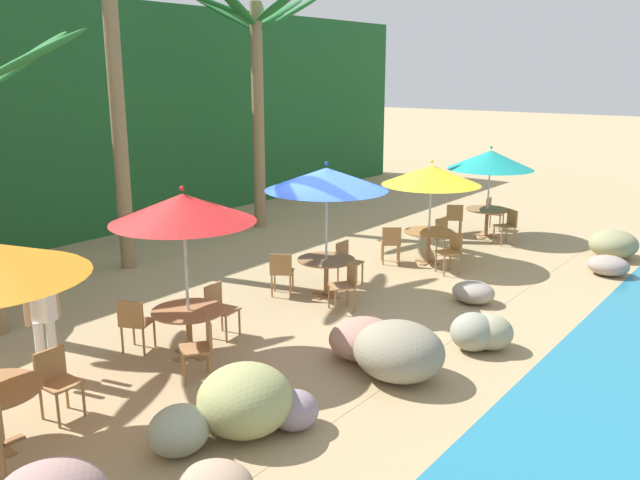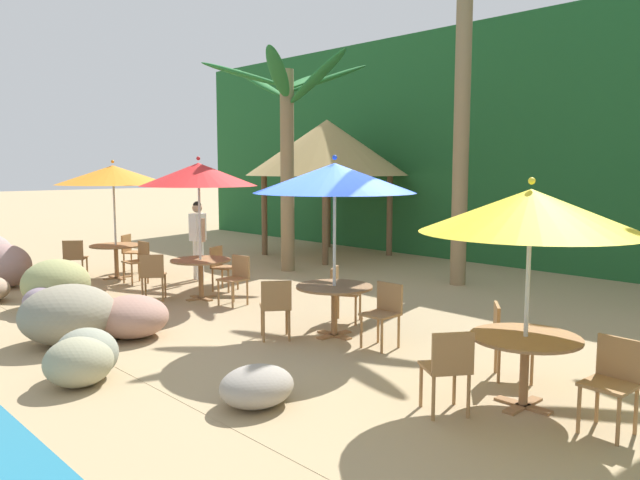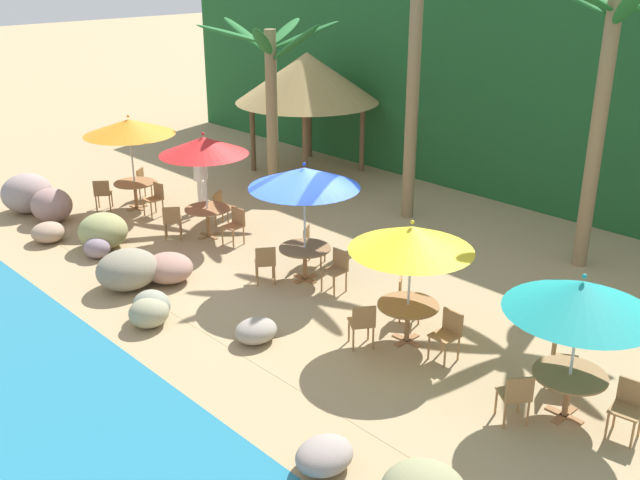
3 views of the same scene
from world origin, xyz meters
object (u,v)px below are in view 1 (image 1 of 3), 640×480
(umbrella_red, at_px, (183,208))
(chair_blue_seaward, at_px, (347,260))
(dining_table_yellow, at_px, (429,236))
(chair_teal_left, at_px, (508,224))
(palm_tree_second, at_px, (111,32))
(chair_yellow_left, at_px, (452,250))
(umbrella_blue, at_px, (326,179))
(chair_orange_seaward, at_px, (56,378))
(chair_red_inland, at_px, (134,321))
(chair_yellow_inland, at_px, (391,242))
(waiter_in_white, at_px, (42,312))
(dining_table_red, at_px, (189,318))
(dining_table_blue, at_px, (326,265))
(chair_blue_left, at_px, (346,283))
(umbrella_yellow, at_px, (431,175))
(chair_yellow_seaward, at_px, (444,233))
(chair_red_left, at_px, (202,345))
(chair_teal_seaward, at_px, (492,211))
(chair_teal_inland, at_px, (454,217))
(chair_red_seaward, at_px, (219,306))
(umbrella_teal, at_px, (491,160))
(dining_table_teal, at_px, (487,214))
(palm_tree_third, at_px, (257,66))
(chair_blue_inland, at_px, (282,271))

(umbrella_red, distance_m, chair_blue_seaward, 4.69)
(dining_table_yellow, distance_m, chair_teal_left, 2.81)
(palm_tree_second, bearing_deg, chair_yellow_left, -56.11)
(umbrella_blue, relative_size, chair_blue_seaward, 2.99)
(chair_blue_seaward, xyz_separation_m, palm_tree_second, (-1.95, 4.51, 4.46))
(chair_orange_seaward, xyz_separation_m, chair_red_inland, (1.82, 0.82, 0.00))
(umbrella_red, distance_m, chair_yellow_inland, 6.39)
(waiter_in_white, bearing_deg, chair_yellow_inland, -6.10)
(dining_table_red, bearing_deg, chair_yellow_left, -10.78)
(dining_table_blue, distance_m, chair_blue_left, 0.86)
(chair_yellow_inland, xyz_separation_m, chair_teal_left, (3.28, -1.39, 0.00))
(umbrella_yellow, distance_m, chair_yellow_seaward, 1.71)
(chair_red_left, bearing_deg, chair_yellow_left, -3.94)
(chair_teal_seaward, bearing_deg, chair_teal_inland, 160.85)
(chair_red_seaward, height_order, palm_tree_second, palm_tree_second)
(chair_yellow_left, bearing_deg, chair_yellow_seaward, 33.29)
(chair_red_left, relative_size, chair_yellow_inland, 1.00)
(dining_table_yellow, relative_size, chair_yellow_seaward, 1.26)
(chair_red_inland, xyz_separation_m, chair_teal_left, (9.85, -1.94, 0.00))
(chair_red_seaward, relative_size, chair_blue_seaward, 1.00)
(chair_red_inland, height_order, umbrella_teal, umbrella_teal)
(dining_table_teal, bearing_deg, dining_table_yellow, 179.68)
(chair_yellow_inland, bearing_deg, umbrella_teal, -9.90)
(waiter_in_white, bearing_deg, palm_tree_third, 24.36)
(palm_tree_second, relative_size, waiter_in_white, 4.28)
(chair_blue_seaward, bearing_deg, dining_table_blue, -172.00)
(chair_yellow_inland, height_order, chair_teal_left, same)
(dining_table_red, xyz_separation_m, chair_yellow_seaward, (7.56, -0.39, -0.10))
(umbrella_yellow, distance_m, dining_table_teal, 3.42)
(chair_teal_seaward, relative_size, chair_teal_left, 1.00)
(chair_yellow_seaward, bearing_deg, chair_blue_left, -175.61)
(chair_orange_seaward, distance_m, dining_table_yellow, 8.97)
(dining_table_red, distance_m, palm_tree_third, 9.48)
(palm_tree_third, bearing_deg, chair_teal_inland, -65.46)
(dining_table_red, xyz_separation_m, dining_table_yellow, (6.71, -0.44, 0.00))
(chair_blue_left, bearing_deg, palm_tree_second, 97.38)
(chair_yellow_inland, bearing_deg, chair_teal_left, -22.93)
(umbrella_yellow, relative_size, chair_teal_left, 2.68)
(chair_yellow_seaward, bearing_deg, dining_table_red, 177.06)
(chair_blue_inland, relative_size, chair_teal_left, 1.00)
(chair_blue_inland, relative_size, umbrella_teal, 0.37)
(umbrella_blue, bearing_deg, umbrella_yellow, -8.19)
(chair_yellow_seaward, bearing_deg, palm_tree_third, 94.64)
(waiter_in_white, bearing_deg, dining_table_red, -30.82)
(waiter_in_white, bearing_deg, chair_teal_left, -11.31)
(umbrella_yellow, xyz_separation_m, umbrella_teal, (3.13, -0.02, 0.01))
(umbrella_red, relative_size, palm_tree_second, 0.36)
(chair_teal_seaward, bearing_deg, chair_red_inland, 174.92)
(dining_table_yellow, bearing_deg, chair_teal_seaward, 2.78)
(palm_tree_third, bearing_deg, chair_red_inland, -150.39)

